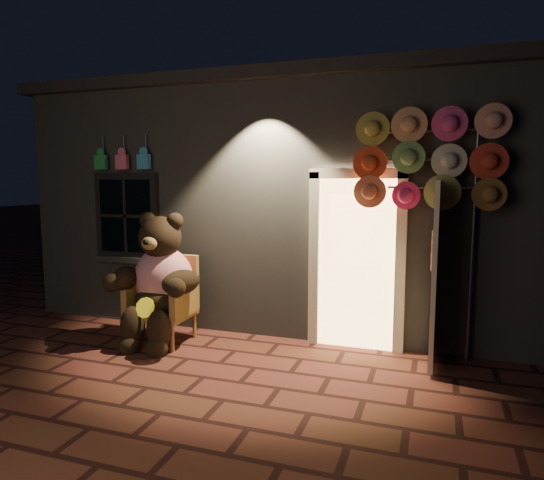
% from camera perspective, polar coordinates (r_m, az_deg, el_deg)
% --- Properties ---
extents(ground, '(60.00, 60.00, 0.00)m').
position_cam_1_polar(ground, '(5.32, -8.10, -15.69)').
color(ground, '#582621').
rests_on(ground, ground).
extents(shop_building, '(7.30, 5.95, 3.51)m').
position_cam_1_polar(shop_building, '(8.66, 3.76, 4.95)').
color(shop_building, slate).
rests_on(shop_building, ground).
extents(wicker_armchair, '(0.76, 0.68, 1.09)m').
position_cam_1_polar(wicker_armchair, '(6.40, -12.44, -6.75)').
color(wicker_armchair, '#A0613E').
rests_on(wicker_armchair, ground).
extents(teddy_bear, '(1.24, 0.96, 1.71)m').
position_cam_1_polar(teddy_bear, '(6.23, -13.16, -4.79)').
color(teddy_bear, '#AE122B').
rests_on(teddy_bear, ground).
extents(hat_rack, '(1.63, 0.22, 2.82)m').
position_cam_1_polar(hat_rack, '(5.64, 17.92, 8.79)').
color(hat_rack, '#59595E').
rests_on(hat_rack, ground).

